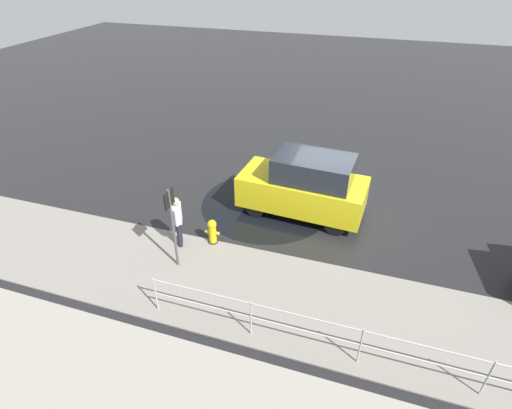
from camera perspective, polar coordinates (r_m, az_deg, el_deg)
The scene contains 8 objects.
ground_plane at distance 13.27m, azimuth 10.18°, elevation -0.93°, with size 60.00×60.00×0.00m, color black.
kerb_strip at distance 10.05m, azimuth 6.21°, elevation -13.74°, with size 24.00×3.20×0.04m, color gray.
moving_hatchback at distance 12.52m, azimuth 7.03°, elevation 2.68°, with size 4.01×1.97×2.06m.
fire_hydrant at distance 11.56m, azimuth -6.24°, elevation -3.91°, with size 0.42×0.31×0.80m.
pedestrian at distance 11.29m, azimuth -11.15°, elevation -1.94°, with size 0.37×0.53×1.62m.
metal_railing at distance 8.64m, azimuth 14.85°, elevation -18.20°, with size 9.35×0.04×1.05m.
sign_post at distance 10.22m, azimuth -11.94°, elevation -1.91°, with size 0.07×0.44×2.40m.
puddle_patch at distance 13.41m, azimuth 1.49°, elevation 0.06°, with size 4.36×4.36×0.01m, color black.
Camera 1 is at (-1.09, 11.01, 7.33)m, focal length 28.00 mm.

